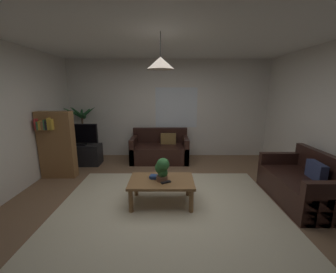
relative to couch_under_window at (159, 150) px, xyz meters
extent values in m
cube|color=brown|center=(0.22, -2.11, -0.29)|extent=(5.38, 5.16, 0.02)
cube|color=beige|center=(0.22, -2.31, -0.27)|extent=(3.50, 2.84, 0.01)
cube|color=silver|center=(0.22, 0.50, 1.03)|extent=(5.50, 0.06, 2.61)
cube|color=white|center=(0.22, -2.11, 2.35)|extent=(5.38, 5.16, 0.02)
cube|color=white|center=(0.43, 0.47, 1.07)|extent=(1.13, 0.01, 1.08)
cube|color=black|center=(0.00, -0.04, -0.07)|extent=(1.45, 0.82, 0.42)
cube|color=black|center=(0.00, 0.31, 0.34)|extent=(1.45, 0.12, 0.40)
cube|color=black|center=(-0.67, -0.04, 0.04)|extent=(0.12, 0.82, 0.64)
cube|color=black|center=(0.66, -0.04, 0.04)|extent=(0.12, 0.82, 0.64)
cube|color=brown|center=(0.22, 0.13, 0.28)|extent=(0.40, 0.13, 0.28)
cube|color=black|center=(2.40, -2.07, -0.07)|extent=(0.82, 1.44, 0.42)
cube|color=black|center=(2.75, -2.07, 0.34)|extent=(0.12, 1.44, 0.40)
cube|color=black|center=(2.40, -1.41, 0.04)|extent=(0.82, 0.12, 0.64)
cube|color=black|center=(2.40, -2.73, 0.04)|extent=(0.82, 0.12, 0.64)
cube|color=navy|center=(2.57, -2.13, 0.28)|extent=(0.15, 0.41, 0.28)
cube|color=olive|center=(0.10, -2.14, 0.11)|extent=(1.03, 0.64, 0.04)
cylinder|color=olive|center=(-0.35, -2.40, -0.09)|extent=(0.07, 0.07, 0.37)
cylinder|color=olive|center=(0.56, -2.40, -0.09)|extent=(0.07, 0.07, 0.37)
cylinder|color=olive|center=(-0.35, -1.88, -0.09)|extent=(0.07, 0.07, 0.37)
cylinder|color=olive|center=(0.56, -1.88, -0.09)|extent=(0.07, 0.07, 0.37)
cube|color=#2D4C8C|center=(-0.02, -2.08, 0.14)|extent=(0.15, 0.12, 0.03)
cube|color=#2D4C8C|center=(-0.01, -2.08, 0.17)|extent=(0.16, 0.14, 0.03)
cube|color=black|center=(0.18, -2.24, 0.14)|extent=(0.16, 0.12, 0.02)
cylinder|color=brown|center=(0.11, -2.16, 0.17)|extent=(0.18, 0.18, 0.08)
sphere|color=#2D6B33|center=(0.13, -2.16, 0.27)|extent=(0.16, 0.16, 0.16)
sphere|color=#2D6B33|center=(0.10, -2.14, 0.34)|extent=(0.20, 0.20, 0.20)
sphere|color=#2D6B33|center=(0.13, -2.16, 0.40)|extent=(0.20, 0.20, 0.20)
cube|color=black|center=(-1.92, -0.28, -0.03)|extent=(0.90, 0.44, 0.50)
cube|color=black|center=(-1.92, -0.30, 0.51)|extent=(0.85, 0.05, 0.48)
cube|color=black|center=(-1.92, -0.32, 0.51)|extent=(0.81, 0.00, 0.44)
cube|color=black|center=(-1.92, -0.30, 0.24)|extent=(0.24, 0.16, 0.04)
cylinder|color=brown|center=(-2.07, 0.26, -0.13)|extent=(0.32, 0.32, 0.30)
cylinder|color=brown|center=(-2.07, 0.26, 0.44)|extent=(0.05, 0.05, 0.84)
cone|color=#235B2D|center=(-1.88, 0.26, 0.98)|extent=(0.44, 0.12, 0.33)
cone|color=#235B2D|center=(-1.96, 0.44, 0.99)|extent=(0.30, 0.44, 0.40)
cone|color=#235B2D|center=(-2.13, 0.42, 0.98)|extent=(0.20, 0.39, 0.35)
cone|color=#235B2D|center=(-2.26, 0.33, 0.99)|extent=(0.44, 0.24, 0.36)
cone|color=#235B2D|center=(-2.30, 0.20, 0.98)|extent=(0.52, 0.25, 0.35)
cone|color=#235B2D|center=(-2.09, 0.03, 0.99)|extent=(0.13, 0.51, 0.36)
cone|color=#235B2D|center=(-1.95, 0.07, 0.93)|extent=(0.28, 0.48, 0.30)
cube|color=olive|center=(-2.10, -1.05, 0.42)|extent=(0.70, 0.22, 1.40)
cube|color=#B22D2D|center=(-2.38, -1.17, 0.88)|extent=(0.04, 0.16, 0.22)
cube|color=#387247|center=(-2.35, -1.17, 0.85)|extent=(0.03, 0.16, 0.16)
cube|color=gold|center=(-2.30, -1.17, 0.86)|extent=(0.04, 0.16, 0.18)
cube|color=#99663F|center=(-2.25, -1.17, 0.86)|extent=(0.05, 0.16, 0.17)
cube|color=#387247|center=(-2.21, -1.17, 0.87)|extent=(0.03, 0.16, 0.20)
cube|color=black|center=(-2.17, -1.17, 0.86)|extent=(0.04, 0.16, 0.18)
cube|color=gold|center=(-2.13, -1.17, 0.89)|extent=(0.04, 0.16, 0.24)
cube|color=gold|center=(-2.08, -1.17, 0.88)|extent=(0.04, 0.16, 0.21)
cylinder|color=black|center=(0.10, -2.14, 2.17)|extent=(0.01, 0.01, 0.33)
cone|color=beige|center=(0.10, -2.14, 1.92)|extent=(0.40, 0.40, 0.17)
camera|label=1|loc=(0.21, -5.28, 1.54)|focal=22.51mm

